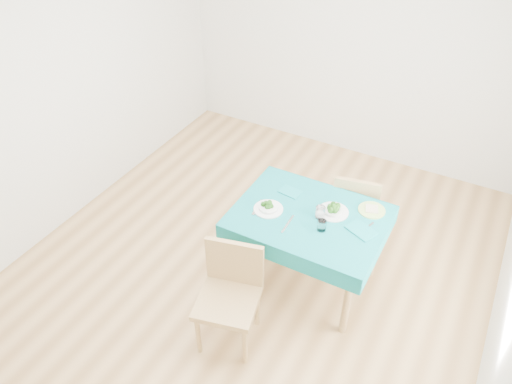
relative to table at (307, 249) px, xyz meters
The scene contains 16 objects.
room_shell 1.08m from the table, behind, with size 4.02×4.52×2.73m.
table is the anchor object (origin of this frame).
chair_near 0.90m from the table, 108.12° to the right, with size 0.45×0.49×1.12m, color #9E7C4A.
chair_far 0.72m from the table, 74.53° to the left, with size 0.40×0.44×1.00m, color #9E7C4A.
bowl_near 0.54m from the table, 163.61° to the right, with size 0.24×0.24×0.07m, color white, non-canonical shape.
bowl_far 0.46m from the table, 39.32° to the left, with size 0.25×0.25×0.08m, color white, non-canonical shape.
fork_near 0.58m from the table, 163.51° to the right, with size 0.02×0.19×0.00m, color silver.
knife_near 0.44m from the table, 121.26° to the right, with size 0.02×0.23×0.00m, color silver.
fork_far 0.40m from the table, 55.20° to the left, with size 0.02×0.17×0.00m, color silver.
knife_far 0.59m from the table, ahead, with size 0.02×0.21×0.00m, color silver.
napkin_near 0.51m from the table, 143.42° to the left, with size 0.18×0.13×0.01m, color #0E7478.
napkin_far 0.57m from the table, ahead, with size 0.22×0.15×0.01m, color #0E7478.
tumbler_center 0.44m from the table, 14.38° to the left, with size 0.08×0.08×0.10m, color white.
tumbler_side 0.46m from the table, 37.26° to the right, with size 0.07×0.07×0.09m, color white.
side_plate 0.64m from the table, 35.18° to the left, with size 0.22×0.22×0.01m, color #ACD568.
bread_slice 0.65m from the table, 35.18° to the left, with size 0.10×0.10×0.01m, color beige.
Camera 1 is at (1.54, -2.83, 3.37)m, focal length 35.00 mm.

